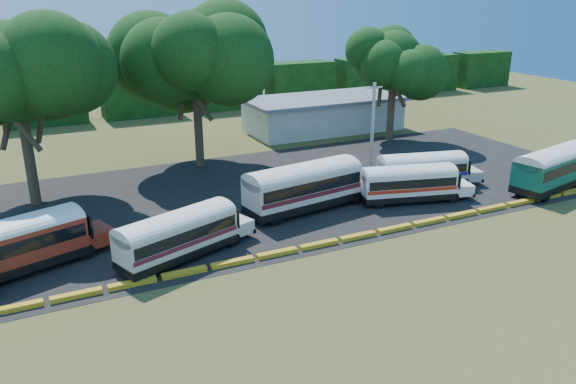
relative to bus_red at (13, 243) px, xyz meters
name	(u,v)px	position (x,y,z in m)	size (l,w,h in m)	color
ground	(305,257)	(16.26, -5.49, -1.94)	(160.00, 160.00, 0.00)	#3D501A
asphalt_strip	(249,196)	(17.26, 6.51, -1.93)	(64.00, 24.00, 0.02)	black
curb	(298,249)	(16.26, -4.49, -1.79)	(53.70, 0.45, 0.30)	gold
terminal_building	(323,113)	(34.26, 24.51, 0.09)	(19.00, 9.00, 4.00)	silver
treeline_backdrop	(140,94)	(16.26, 42.51, 1.06)	(130.00, 4.00, 6.00)	black
bus_red	(13,243)	(0.00, 0.00, 0.00)	(10.56, 5.68, 3.38)	black
bus_cream_west	(180,233)	(9.21, -2.26, -0.19)	(9.62, 5.43, 3.09)	black
bus_cream_east	(306,184)	(20.00, 1.73, 0.14)	(11.49, 4.44, 3.68)	black
bus_white_red	(410,182)	(28.24, -0.19, -0.26)	(9.32, 4.40, 2.98)	black
bus_white_blue	(424,168)	(31.56, 2.25, -0.27)	(9.28, 4.27, 2.96)	black
bus_teal	(556,166)	(41.11, -3.00, 0.11)	(11.21, 4.98, 3.58)	black
tree_west	(16,73)	(1.57, 12.13, 8.21)	(10.11, 10.11, 13.91)	#3B2A1D
tree_center	(195,56)	(16.31, 16.48, 8.36)	(10.85, 10.85, 14.32)	#3B2A1D
tree_east	(394,60)	(38.67, 17.08, 6.94)	(8.27, 8.27, 11.99)	#3B2A1D
utility_pole	(372,127)	(29.94, 7.80, 2.27)	(1.60, 0.30, 8.20)	gray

